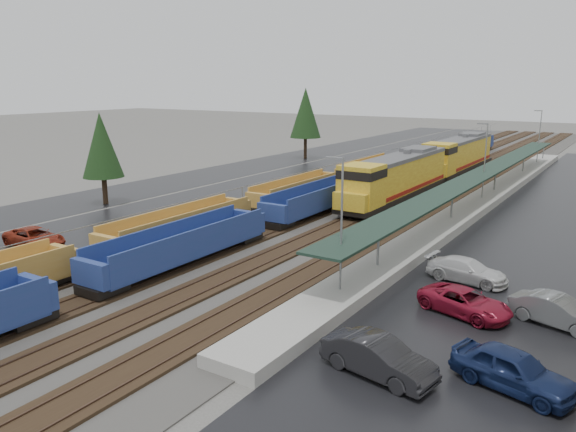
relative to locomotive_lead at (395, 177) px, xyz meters
The scene contains 18 objects.
ballast_strip 14.50m from the locomotive_lead, 98.06° to the left, with size 20.00×160.00×0.08m, color #302D2B.
trackbed 14.48m from the locomotive_lead, 98.06° to the left, with size 14.60×160.00×0.22m.
west_parking_lot 22.26m from the locomotive_lead, 140.26° to the left, with size 10.00×160.00×0.02m, color black.
west_road 30.58m from the locomotive_lead, 152.37° to the left, with size 9.00×160.00×0.02m, color black.
station_platform 8.77m from the locomotive_lead, 28.90° to the left, with size 3.00×80.00×8.00m.
chainlink_fence 17.07m from the locomotive_lead, 132.45° to the left, with size 0.08×160.04×2.02m.
tree_west_near 28.95m from the locomotive_lead, 146.53° to the right, with size 3.96×3.96×9.00m.
tree_west_far 35.04m from the locomotive_lead, 136.01° to the left, with size 4.84×4.84×11.00m.
locomotive_lead is the anchor object (origin of this frame).
locomotive_trail 21.00m from the locomotive_lead, 90.00° to the left, with size 3.31×21.79×4.93m.
well_string_yellow 23.52m from the locomotive_lead, 109.92° to the right, with size 2.53×82.27×2.25m.
well_string_blue 9.48m from the locomotive_lead, 115.25° to the right, with size 2.72×120.89×2.42m.
parked_car_west_c 33.03m from the locomotive_lead, 119.33° to the right, with size 5.13×2.37×1.43m, color maroon.
parked_car_east_a 34.63m from the locomotive_lead, 68.64° to the right, with size 4.90×1.71×1.61m, color black.
parked_car_east_b 27.76m from the locomotive_lead, 60.06° to the right, with size 4.87×2.24×1.35m, color maroon.
parked_car_east_c 22.79m from the locomotive_lead, 56.59° to the right, with size 4.86×1.98×1.41m, color silver.
parked_car_east_d 35.04m from the locomotive_lead, 60.06° to the right, with size 4.84×1.95×1.65m, color #14214C.
parked_car_east_e 29.22m from the locomotive_lead, 51.74° to the right, with size 4.58×1.60×1.51m, color slate.
Camera 1 is at (22.89, -5.97, 11.79)m, focal length 35.00 mm.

